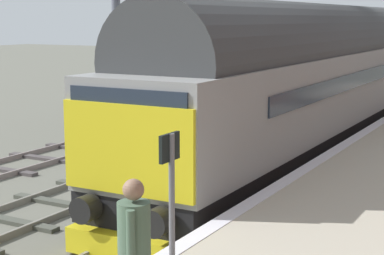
% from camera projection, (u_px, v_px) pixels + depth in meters
% --- Properties ---
extents(ground_plane, '(140.00, 140.00, 0.00)m').
position_uv_depth(ground_plane, '(168.00, 239.00, 12.28)').
color(ground_plane, '#636357').
rests_on(ground_plane, ground).
extents(track_main, '(2.50, 60.00, 0.15)m').
position_uv_depth(track_main, '(168.00, 237.00, 12.27)').
color(track_main, gray).
rests_on(track_main, ground).
extents(track_adjacent_west, '(2.50, 60.00, 0.15)m').
position_uv_depth(track_adjacent_west, '(35.00, 211.00, 13.91)').
color(track_adjacent_west, slate).
rests_on(track_adjacent_west, ground).
extents(station_platform, '(4.00, 44.00, 1.01)m').
position_uv_depth(station_platform, '(354.00, 247.00, 10.47)').
color(station_platform, '#B7AE9B').
rests_on(station_platform, ground).
extents(diesel_locomotive, '(2.74, 20.15, 4.68)m').
position_uv_depth(diesel_locomotive, '(313.00, 77.00, 19.20)').
color(diesel_locomotive, black).
rests_on(diesel_locomotive, ground).
extents(platform_number_sign, '(0.10, 0.44, 1.78)m').
position_uv_depth(platform_number_sign, '(171.00, 179.00, 8.14)').
color(platform_number_sign, slate).
rests_on(platform_number_sign, station_platform).
extents(waiting_passenger, '(0.45, 0.47, 1.64)m').
position_uv_depth(waiting_passenger, '(134.00, 242.00, 6.42)').
color(waiting_passenger, '#272A3B').
rests_on(waiting_passenger, station_platform).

